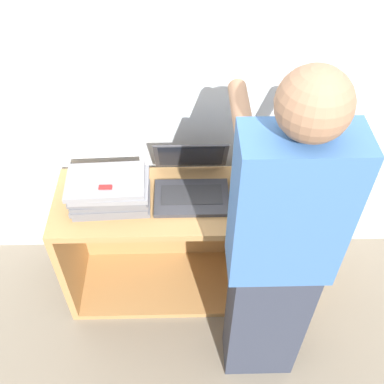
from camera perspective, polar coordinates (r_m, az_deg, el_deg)
name	(u,v)px	position (r m, az deg, el deg)	size (l,w,h in m)	color
ground_plane	(193,317)	(2.63, 0.08, -15.64)	(12.00, 12.00, 0.00)	#756B5B
wall_back	(190,77)	(2.13, -0.25, 14.38)	(8.00, 0.05, 2.40)	silver
cart	(191,236)	(2.49, -0.07, -5.58)	(1.35, 0.46, 0.73)	#A87A47
laptop_open	(191,184)	(2.17, -0.07, 1.07)	(0.36, 0.34, 0.24)	#333338
laptop_stack_left	(110,191)	(2.14, -10.41, 0.17)	(0.39, 0.26, 0.15)	slate
laptop_stack_right	(273,187)	(2.16, 10.26, 0.64)	(0.38, 0.26, 0.15)	slate
person	(277,258)	(1.82, 10.80, -8.28)	(0.40, 0.53, 1.71)	#2D3342
inventory_tag	(105,187)	(2.05, -10.94, 0.61)	(0.06, 0.02, 0.01)	red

